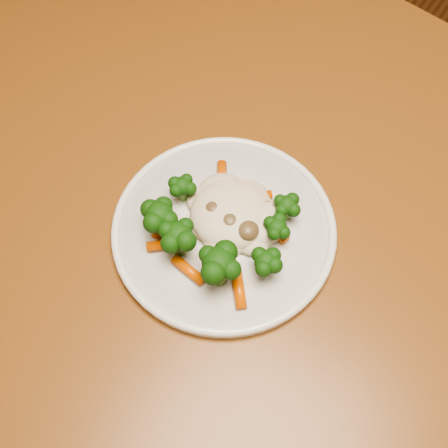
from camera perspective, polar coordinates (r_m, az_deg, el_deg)
dining_table at (r=0.77m, az=0.26°, el=0.58°), size 1.36×0.99×0.75m
plate at (r=0.65m, az=-0.00°, el=-0.62°), size 0.26×0.26×0.01m
meal at (r=0.62m, az=-0.35°, el=-0.19°), size 0.17×0.16×0.05m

